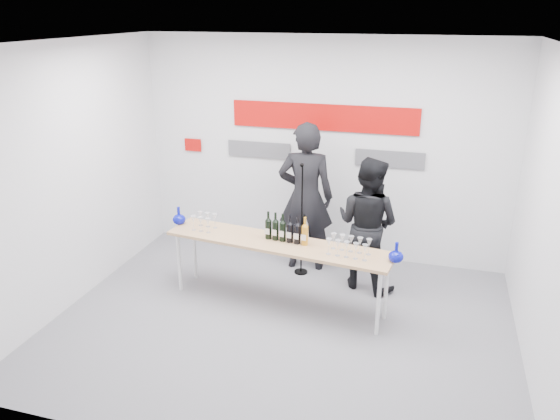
{
  "coord_description": "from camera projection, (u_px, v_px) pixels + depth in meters",
  "views": [
    {
      "loc": [
        1.46,
        -5.05,
        3.3
      ],
      "look_at": [
        -0.17,
        0.51,
        1.15
      ],
      "focal_mm": 35.0,
      "sensor_mm": 36.0,
      "label": 1
    }
  ],
  "objects": [
    {
      "name": "back_wall",
      "position": [
        323.0,
        150.0,
        7.36
      ],
      "size": [
        5.0,
        0.04,
        3.0
      ],
      "primitive_type": "cube",
      "color": "silver",
      "rests_on": "ground"
    },
    {
      "name": "decanter_right",
      "position": [
        396.0,
        252.0,
        5.7
      ],
      "size": [
        0.16,
        0.16,
        0.21
      ],
      "primitive_type": null,
      "color": "#080E99",
      "rests_on": "tasting_table"
    },
    {
      "name": "wine_bottles",
      "position": [
        286.0,
        228.0,
        6.17
      ],
      "size": [
        0.53,
        0.14,
        0.33
      ],
      "rotation": [
        0.0,
        0.0,
        -0.13
      ],
      "color": "black",
      "rests_on": "tasting_table"
    },
    {
      "name": "glasses_left",
      "position": [
        204.0,
        222.0,
        6.55
      ],
      "size": [
        0.28,
        0.25,
        0.18
      ],
      "color": "silver",
      "rests_on": "tasting_table"
    },
    {
      "name": "presenter_left",
      "position": [
        306.0,
        197.0,
        7.1
      ],
      "size": [
        0.78,
        0.56,
        1.98
      ],
      "primitive_type": "imported",
      "rotation": [
        0.0,
        0.0,
        3.27
      ],
      "color": "black",
      "rests_on": "ground"
    },
    {
      "name": "decanter_left",
      "position": [
        179.0,
        215.0,
        6.71
      ],
      "size": [
        0.16,
        0.16,
        0.21
      ],
      "primitive_type": null,
      "color": "#080E99",
      "rests_on": "tasting_table"
    },
    {
      "name": "ground",
      "position": [
        282.0,
        323.0,
        6.08
      ],
      "size": [
        5.0,
        5.0,
        0.0
      ],
      "primitive_type": "plane",
      "color": "slate",
      "rests_on": "ground"
    },
    {
      "name": "tasting_table",
      "position": [
        278.0,
        247.0,
        6.24
      ],
      "size": [
        2.71,
        0.87,
        0.8
      ],
      "rotation": [
        0.0,
        0.0,
        -0.13
      ],
      "color": "tan",
      "rests_on": "ground"
    },
    {
      "name": "mic_stand",
      "position": [
        301.0,
        241.0,
        7.09
      ],
      "size": [
        0.18,
        0.18,
        1.51
      ],
      "rotation": [
        0.0,
        0.0,
        -0.18
      ],
      "color": "black",
      "rests_on": "ground"
    },
    {
      "name": "signage",
      "position": [
        319.0,
        128.0,
        7.24
      ],
      "size": [
        3.38,
        0.02,
        0.79
      ],
      "color": "#B90B07",
      "rests_on": "back_wall"
    },
    {
      "name": "presenter_right",
      "position": [
        367.0,
        224.0,
        6.63
      ],
      "size": [
        0.99,
        0.89,
        1.67
      ],
      "primitive_type": "imported",
      "rotation": [
        0.0,
        0.0,
        2.77
      ],
      "color": "black",
      "rests_on": "ground"
    },
    {
      "name": "glasses_right",
      "position": [
        349.0,
        247.0,
        5.87
      ],
      "size": [
        0.48,
        0.27,
        0.18
      ],
      "color": "silver",
      "rests_on": "tasting_table"
    }
  ]
}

